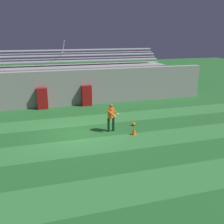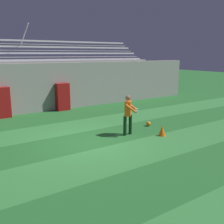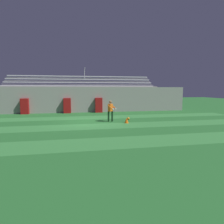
% 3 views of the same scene
% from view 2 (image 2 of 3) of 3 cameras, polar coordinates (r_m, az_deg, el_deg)
% --- Properties ---
extents(ground_plane, '(80.00, 80.00, 0.00)m').
position_cam_2_polar(ground_plane, '(10.12, -5.71, -6.59)').
color(ground_plane, '#236028').
extents(turf_stripe_mid, '(28.00, 2.07, 0.01)m').
position_cam_2_polar(turf_stripe_mid, '(8.64, 0.29, -9.95)').
color(turf_stripe_mid, '#337A38').
rests_on(turf_stripe_mid, ground).
extents(turf_stripe_far, '(28.00, 2.07, 0.01)m').
position_cam_2_polar(turf_stripe_far, '(12.09, -10.92, -3.55)').
color(turf_stripe_far, '#337A38').
rests_on(turf_stripe_far, ground).
extents(back_wall, '(24.00, 0.60, 2.80)m').
position_cam_2_polar(back_wall, '(15.72, -17.29, 5.00)').
color(back_wall, '#999691').
rests_on(back_wall, ground).
extents(padding_pillar_gate_left, '(0.77, 0.44, 1.62)m').
position_cam_2_polar(padding_pillar_gate_left, '(14.87, -22.77, 1.88)').
color(padding_pillar_gate_left, maroon).
rests_on(padding_pillar_gate_left, ground).
extents(padding_pillar_gate_right, '(0.77, 0.44, 1.62)m').
position_cam_2_polar(padding_pillar_gate_right, '(15.87, -10.69, 3.26)').
color(padding_pillar_gate_right, maroon).
rests_on(padding_pillar_gate_right, ground).
extents(bleacher_stand, '(18.00, 3.35, 5.03)m').
position_cam_2_polar(bleacher_stand, '(17.61, -19.25, 5.95)').
color(bleacher_stand, '#999691').
rests_on(bleacher_stand, ground).
extents(goalkeeper, '(0.74, 0.74, 1.67)m').
position_cam_2_polar(goalkeeper, '(10.78, 3.56, -0.09)').
color(goalkeeper, '#143319').
rests_on(goalkeeper, ground).
extents(soccer_ball, '(0.22, 0.22, 0.22)m').
position_cam_2_polar(soccer_ball, '(12.38, 7.93, -2.55)').
color(soccer_ball, orange).
rests_on(soccer_ball, ground).
extents(traffic_cone, '(0.30, 0.30, 0.42)m').
position_cam_2_polar(traffic_cone, '(11.00, 10.85, -4.05)').
color(traffic_cone, orange).
rests_on(traffic_cone, ground).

